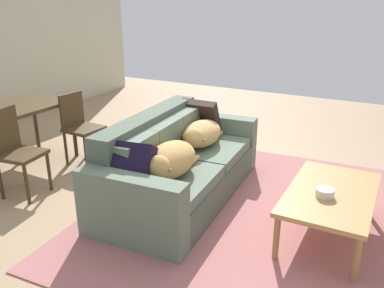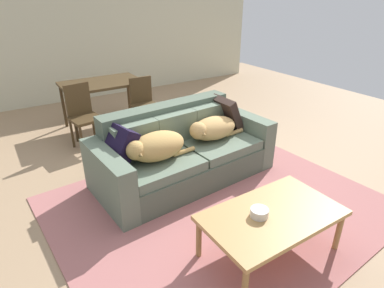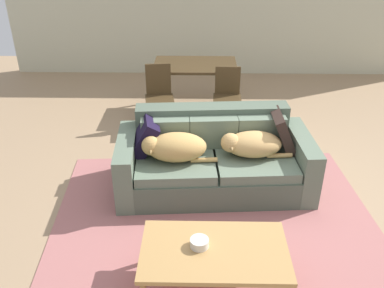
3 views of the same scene
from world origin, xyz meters
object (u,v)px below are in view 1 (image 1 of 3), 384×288
dog_on_left_cushion (170,160)px  throw_pillow_by_right_arm (201,118)px  coffee_table (331,196)px  dining_chair_near_right (80,124)px  dining_chair_near_left (15,148)px  throw_pillow_by_left_arm (129,167)px  dining_table (14,113)px  dog_on_right_cushion (201,134)px  couch (176,167)px  bowl_on_coffee_table (325,193)px

dog_on_left_cushion → throw_pillow_by_right_arm: throw_pillow_by_right_arm is taller
coffee_table → dining_chair_near_right: dining_chair_near_right is taller
throw_pillow_by_right_arm → dining_chair_near_right: dining_chair_near_right is taller
dining_chair_near_left → dining_chair_near_right: bearing=-6.2°
dog_on_left_cushion → throw_pillow_by_left_arm: size_ratio=2.01×
coffee_table → dining_chair_near_right: size_ratio=1.34×
dining_table → dining_chair_near_right: size_ratio=1.43×
dog_on_left_cushion → dog_on_right_cushion: (0.83, 0.11, -0.02)m
coffee_table → throw_pillow_by_left_arm: bearing=115.3°
couch → dog_on_right_cushion: couch is taller
dog_on_right_cushion → bowl_on_coffee_table: size_ratio=5.14×
throw_pillow_by_left_arm → dining_table: (0.54, 2.09, 0.07)m
dog_on_left_cushion → throw_pillow_by_right_arm: (1.20, 0.30, 0.05)m
dog_on_right_cushion → throw_pillow_by_right_arm: 0.43m
throw_pillow_by_right_arm → coffee_table: bearing=-115.9°
dining_table → dining_chair_near_right: 0.76m
bowl_on_coffee_table → dining_chair_near_right: size_ratio=0.17×
couch → bowl_on_coffee_table: (-0.16, -1.52, 0.14)m
throw_pillow_by_left_arm → dining_table: bearing=75.6°
couch → throw_pillow_by_right_arm: 0.84m
throw_pillow_by_left_arm → dining_chair_near_left: (0.03, 1.48, -0.11)m
dog_on_left_cushion → throw_pillow_by_left_arm: bearing=145.8°
couch → dog_on_right_cushion: size_ratio=2.82×
coffee_table → dining_table: bearing=93.1°
throw_pillow_by_left_arm → throw_pillow_by_right_arm: bearing=3.9°
dog_on_left_cushion → dining_table: size_ratio=0.64×
throw_pillow_by_left_arm → dining_chair_near_right: 1.83m
throw_pillow_by_left_arm → dog_on_right_cushion: bearing=-4.5°
throw_pillow_by_right_arm → dining_chair_near_right: (-0.54, 1.41, -0.14)m
throw_pillow_by_left_arm → coffee_table: (0.74, -1.56, -0.24)m
dining_table → dining_chair_near_left: (-0.51, -0.61, -0.17)m
dog_on_left_cushion → throw_pillow_by_right_arm: 1.24m
throw_pillow_by_right_arm → dining_chair_near_left: dining_chair_near_left is taller
throw_pillow_by_left_arm → bowl_on_coffee_table: bearing=-68.0°
coffee_table → bowl_on_coffee_table: bearing=163.9°
bowl_on_coffee_table → dining_table: dining_table is taller
dog_on_right_cushion → dining_chair_near_left: bearing=122.0°
coffee_table → dining_table: (-0.20, 3.65, 0.30)m
dog_on_left_cushion → dining_table: (0.20, 2.29, 0.09)m
dog_on_right_cushion → throw_pillow_by_left_arm: bearing=171.6°
dining_table → dog_on_left_cushion: bearing=-94.9°
dining_table → dog_on_right_cushion: bearing=-73.8°
dog_on_right_cushion → dining_table: (-0.63, 2.18, 0.11)m
throw_pillow_by_right_arm → dining_chair_near_left: bearing=137.7°
throw_pillow_by_right_arm → throw_pillow_by_left_arm: bearing=-176.1°
dog_on_right_cushion → bowl_on_coffee_table: 1.54m
throw_pillow_by_left_arm → coffee_table: throw_pillow_by_left_arm is taller
throw_pillow_by_left_arm → throw_pillow_by_right_arm: size_ratio=0.91×
dining_chair_near_right → dog_on_right_cushion: bearing=-81.8°
bowl_on_coffee_table → dining_chair_near_right: bearing=82.7°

